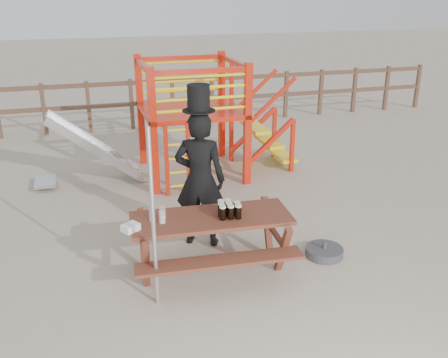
% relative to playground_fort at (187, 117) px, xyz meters
% --- Properties ---
extents(ground, '(60.00, 60.00, 0.00)m').
position_rel_playground_fort_xyz_m(ground, '(-0.12, -3.58, -1.07)').
color(ground, tan).
rests_on(ground, ground).
extents(back_fence, '(15.09, 0.09, 1.20)m').
position_rel_playground_fort_xyz_m(back_fence, '(-0.12, 3.42, -0.34)').
color(back_fence, brown).
rests_on(back_fence, ground).
extents(playground_fort, '(4.71, 1.84, 2.10)m').
position_rel_playground_fort_xyz_m(playground_fort, '(0.00, 0.00, 0.00)').
color(playground_fort, red).
rests_on(playground_fort, ground).
extents(picnic_table, '(1.97, 1.42, 0.73)m').
position_rel_playground_fort_xyz_m(picnic_table, '(-0.46, -3.39, -0.61)').
color(picnic_table, brown).
rests_on(picnic_table, ground).
extents(man_with_hat, '(0.79, 0.68, 2.15)m').
position_rel_playground_fort_xyz_m(man_with_hat, '(-0.41, -2.66, -0.11)').
color(man_with_hat, black).
rests_on(man_with_hat, ground).
extents(metal_pole, '(0.04, 0.04, 2.01)m').
position_rel_playground_fort_xyz_m(metal_pole, '(-1.21, -3.88, -0.07)').
color(metal_pole, '#B2B2B7').
rests_on(metal_pole, ground).
extents(parasol_base, '(0.48, 0.48, 0.21)m').
position_rel_playground_fort_xyz_m(parasol_base, '(1.03, -3.46, -1.01)').
color(parasol_base, '#39393E').
rests_on(parasol_base, ground).
extents(paper_bag, '(0.23, 0.22, 0.08)m').
position_rel_playground_fort_xyz_m(paper_bag, '(-1.41, -3.49, -0.30)').
color(paper_bag, white).
rests_on(paper_bag, picnic_table).
extents(stout_pints, '(0.27, 0.26, 0.17)m').
position_rel_playground_fort_xyz_m(stout_pints, '(-0.26, -3.44, -0.26)').
color(stout_pints, black).
rests_on(stout_pints, picnic_table).
extents(empty_glasses, '(0.20, 0.18, 0.15)m').
position_rel_playground_fort_xyz_m(empty_glasses, '(-1.07, -3.33, -0.27)').
color(empty_glasses, silver).
rests_on(empty_glasses, picnic_table).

